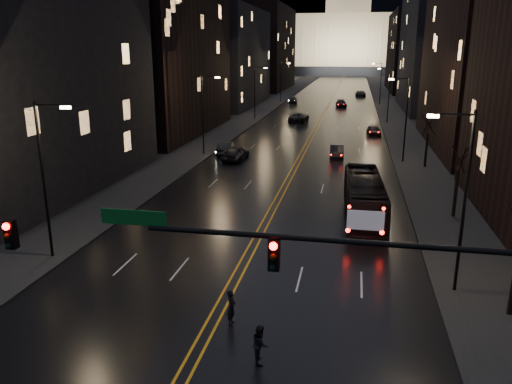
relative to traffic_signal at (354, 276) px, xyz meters
The scene contains 33 objects.
road 130.24m from the traffic_signal, 92.60° to the left, with size 20.00×320.00×0.02m, color black.
sidewalk_left 131.62m from the traffic_signal, 98.71° to the left, with size 8.00×320.00×0.16m, color black.
sidewalk_right 130.35m from the traffic_signal, 86.44° to the left, with size 8.00×320.00×0.16m, color black.
center_line 130.24m from the traffic_signal, 92.60° to the left, with size 0.62×320.00×0.01m, color orange.
building_left_near 35.26m from the traffic_signal, 140.72° to the left, with size 12.00×28.00×22.00m, color black.
building_left_mid 60.99m from the traffic_signal, 116.48° to the left, with size 12.00×30.00×28.00m, color black.
building_left_far 95.98m from the traffic_signal, 106.30° to the left, with size 12.00×34.00×20.00m, color black.
building_left_dist 142.73m from the traffic_signal, 100.88° to the left, with size 12.00×40.00×24.00m, color black.
building_right_mid 93.57m from the traffic_signal, 80.68° to the left, with size 12.00×34.00×26.00m, color black.
building_right_dist 140.94m from the traffic_signal, 83.85° to the left, with size 12.00×40.00×22.00m, color black.
capitol 250.36m from the traffic_signal, 91.35° to the left, with size 90.00×50.00×58.50m.
traffic_signal is the anchor object (origin of this frame).
streetlamp_right_near 11.14m from the traffic_signal, 63.88° to the left, with size 2.13×0.25×9.00m.
streetlamp_left_near 19.48m from the traffic_signal, 149.10° to the left, with size 2.13×0.25×9.00m.
streetlamp_right_mid 40.30m from the traffic_signal, 83.01° to the left, with size 2.13×0.25×9.00m.
streetlamp_left_mid 43.36m from the traffic_signal, 112.68° to the left, with size 2.13×0.25×9.00m.
streetlamp_right_far 70.18m from the traffic_signal, 85.99° to the left, with size 2.13×0.25×9.00m.
streetlamp_left_far 71.97m from the traffic_signal, 103.43° to the left, with size 2.13×0.25×9.00m.
streetlamp_right_dist 100.12m from the traffic_signal, 87.19° to the left, with size 2.13×0.25×9.00m.
streetlamp_left_dist 101.39m from the traffic_signal, 99.49° to the left, with size 2.13×0.25×9.00m.
tree_right_mid 23.13m from the traffic_signal, 72.13° to the left, with size 2.40×2.40×6.65m.
tree_right_far 38.67m from the traffic_signal, 79.43° to the left, with size 2.40×2.40×6.65m.
bus 21.29m from the traffic_signal, 87.91° to the left, with size 2.54×10.84×3.02m, color black.
oncoming_car_a 40.13m from the traffic_signal, 108.51° to the left, with size 1.98×4.92×1.67m, color black.
oncoming_car_b 43.27m from the traffic_signal, 109.55° to the left, with size 1.58×4.52×1.49m, color black.
oncoming_car_c 69.80m from the traffic_signal, 97.63° to the left, with size 2.61×5.66×1.57m, color black.
oncoming_car_d 100.86m from the traffic_signal, 98.02° to the left, with size 2.02×4.98×1.44m, color black.
receding_car_a 41.61m from the traffic_signal, 92.64° to the left, with size 1.49×4.28×1.41m, color black.
receding_car_b 57.99m from the traffic_signal, 87.43° to the left, with size 1.66×4.12×1.41m, color black.
receding_car_c 93.21m from the traffic_signal, 91.85° to the left, with size 2.04×5.02×1.46m, color black.
receding_car_d 119.35m from the traffic_signal, 89.46° to the left, with size 2.51×5.45×1.51m, color black.
pedestrian_a 8.30m from the traffic_signal, 135.22° to the left, with size 0.59×0.39×1.63m, color black.
pedestrian_b 6.01m from the traffic_signal, 142.22° to the left, with size 0.76×0.42×1.56m, color black.
Camera 1 is at (5.66, -13.89, 11.60)m, focal length 35.00 mm.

